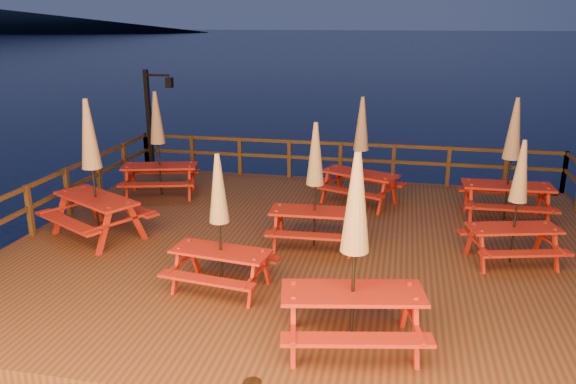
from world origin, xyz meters
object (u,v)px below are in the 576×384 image
picnic_table_0 (220,221)px  picnic_table_2 (315,184)px  lamp_post (154,112)px  picnic_table_1 (361,149)px

picnic_table_0 → picnic_table_2: (1.22, 2.17, 0.09)m
lamp_post → picnic_table_1: bearing=-15.5°
picnic_table_0 → picnic_table_1: picnic_table_1 is taller
picnic_table_0 → picnic_table_2: picnic_table_2 is taller
picnic_table_1 → picnic_table_0: bearing=-87.7°
picnic_table_0 → picnic_table_1: (1.88, 5.08, 0.15)m
picnic_table_1 → picnic_table_2: picnic_table_1 is taller
picnic_table_2 → picnic_table_1: bearing=74.8°
lamp_post → picnic_table_0: bearing=-58.1°
picnic_table_0 → picnic_table_1: 5.42m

